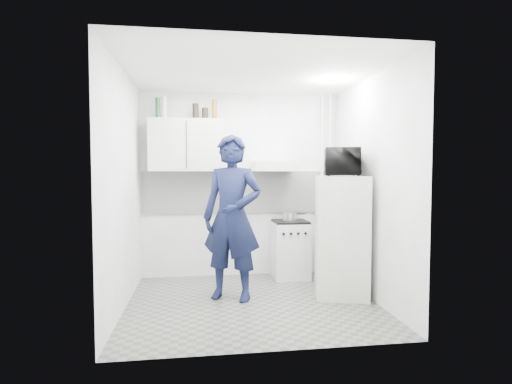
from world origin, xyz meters
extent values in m
plane|color=#616161|center=(0.00, 0.00, 0.00)|extent=(2.80, 2.80, 0.00)
plane|color=white|center=(0.00, 0.00, 2.60)|extent=(2.80, 2.80, 0.00)
plane|color=white|center=(0.00, 1.25, 1.30)|extent=(2.80, 0.00, 2.80)
plane|color=white|center=(-1.40, 0.00, 1.30)|extent=(0.00, 2.60, 2.60)
plane|color=white|center=(1.40, 0.00, 1.30)|extent=(0.00, 2.60, 2.60)
imported|color=#111633|center=(-0.21, 0.18, 0.96)|extent=(0.83, 0.70, 1.92)
cube|color=silver|center=(0.68, 1.00, 0.39)|extent=(0.49, 0.49, 0.78)
cube|color=white|center=(1.10, 0.12, 0.72)|extent=(0.72, 0.72, 1.44)
cube|color=black|center=(0.68, 1.00, 0.79)|extent=(0.47, 0.47, 0.03)
cylinder|color=silver|center=(0.68, 1.03, 0.86)|extent=(0.20, 0.20, 0.11)
imported|color=black|center=(1.10, 0.12, 1.61)|extent=(0.68, 0.55, 0.33)
cylinder|color=#144C1E|center=(-1.13, 1.07, 2.34)|extent=(0.06, 0.06, 0.28)
cylinder|color=#B2B7BC|center=(-1.05, 1.07, 2.35)|extent=(0.08, 0.08, 0.31)
cylinder|color=black|center=(-0.63, 1.07, 2.31)|extent=(0.09, 0.09, 0.21)
cylinder|color=black|center=(-0.50, 1.07, 2.28)|extent=(0.08, 0.08, 0.16)
cylinder|color=brown|center=(-0.37, 1.07, 2.34)|extent=(0.07, 0.07, 0.28)
cube|color=white|center=(-0.75, 1.07, 1.85)|extent=(1.00, 0.35, 0.70)
cube|color=silver|center=(0.45, 1.00, 1.57)|extent=(0.60, 0.50, 0.14)
cube|color=white|center=(0.00, 1.24, 1.20)|extent=(2.74, 0.03, 0.60)
cylinder|color=silver|center=(1.30, 1.17, 1.30)|extent=(0.05, 0.05, 2.60)
cylinder|color=silver|center=(1.18, 1.17, 1.30)|extent=(0.04, 0.04, 2.60)
cylinder|color=white|center=(1.00, 0.20, 2.57)|extent=(0.10, 0.10, 0.02)
camera|label=1|loc=(-0.58, -4.44, 1.50)|focal=28.00mm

